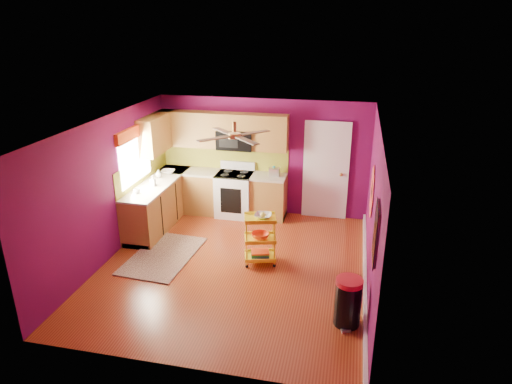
# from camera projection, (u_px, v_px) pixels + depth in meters

# --- Properties ---
(ground) EXTENTS (5.00, 5.00, 0.00)m
(ground) POSITION_uv_depth(u_px,v_px,m) (234.00, 266.00, 7.93)
(ground) COLOR maroon
(ground) RESTS_ON ground
(room_envelope) EXTENTS (4.54, 5.04, 2.52)m
(room_envelope) POSITION_uv_depth(u_px,v_px,m) (234.00, 178.00, 7.34)
(room_envelope) COLOR #610B47
(room_envelope) RESTS_ON ground
(lower_cabinets) EXTENTS (2.81, 2.31, 0.94)m
(lower_cabinets) POSITION_uv_depth(u_px,v_px,m) (194.00, 199.00, 9.70)
(lower_cabinets) COLOR brown
(lower_cabinets) RESTS_ON ground
(electric_range) EXTENTS (0.76, 0.66, 1.13)m
(electric_range) POSITION_uv_depth(u_px,v_px,m) (235.00, 194.00, 9.85)
(electric_range) COLOR white
(electric_range) RESTS_ON ground
(upper_cabinetry) EXTENTS (2.80, 2.30, 1.26)m
(upper_cabinetry) POSITION_uv_depth(u_px,v_px,m) (202.00, 133.00, 9.51)
(upper_cabinetry) COLOR brown
(upper_cabinetry) RESTS_ON ground
(left_window) EXTENTS (0.08, 1.35, 1.08)m
(left_window) POSITION_uv_depth(u_px,v_px,m) (134.00, 147.00, 8.71)
(left_window) COLOR white
(left_window) RESTS_ON ground
(panel_door) EXTENTS (0.95, 0.11, 2.15)m
(panel_door) POSITION_uv_depth(u_px,v_px,m) (326.00, 172.00, 9.54)
(panel_door) COLOR white
(panel_door) RESTS_ON ground
(right_wall_art) EXTENTS (0.04, 2.74, 1.04)m
(right_wall_art) POSITION_uv_depth(u_px,v_px,m) (373.00, 208.00, 6.66)
(right_wall_art) COLOR black
(right_wall_art) RESTS_ON ground
(ceiling_fan) EXTENTS (1.01, 1.01, 0.26)m
(ceiling_fan) POSITION_uv_depth(u_px,v_px,m) (235.00, 135.00, 7.29)
(ceiling_fan) COLOR #BF8C3F
(ceiling_fan) RESTS_ON ground
(shag_rug) EXTENTS (1.15, 1.76, 0.02)m
(shag_rug) POSITION_uv_depth(u_px,v_px,m) (163.00, 256.00, 8.26)
(shag_rug) COLOR black
(shag_rug) RESTS_ON ground
(rolling_cart) EXTENTS (0.62, 0.52, 0.97)m
(rolling_cart) POSITION_uv_depth(u_px,v_px,m) (261.00, 237.00, 7.87)
(rolling_cart) COLOR yellow
(rolling_cart) RESTS_ON ground
(trash_can) EXTENTS (0.49, 0.49, 0.72)m
(trash_can) POSITION_uv_depth(u_px,v_px,m) (348.00, 302.00, 6.33)
(trash_can) COLOR black
(trash_can) RESTS_ON ground
(teal_kettle) EXTENTS (0.18, 0.18, 0.21)m
(teal_kettle) POSITION_uv_depth(u_px,v_px,m) (274.00, 172.00, 9.56)
(teal_kettle) COLOR teal
(teal_kettle) RESTS_ON lower_cabinets
(toaster) EXTENTS (0.22, 0.15, 0.18)m
(toaster) POSITION_uv_depth(u_px,v_px,m) (274.00, 172.00, 9.52)
(toaster) COLOR beige
(toaster) RESTS_ON lower_cabinets
(soap_bottle_a) EXTENTS (0.10, 0.10, 0.21)m
(soap_bottle_a) POSITION_uv_depth(u_px,v_px,m) (153.00, 181.00, 8.95)
(soap_bottle_a) COLOR #EA3F72
(soap_bottle_a) RESTS_ON lower_cabinets
(soap_bottle_b) EXTENTS (0.13, 0.13, 0.17)m
(soap_bottle_b) POSITION_uv_depth(u_px,v_px,m) (159.00, 174.00, 9.43)
(soap_bottle_b) COLOR white
(soap_bottle_b) RESTS_ON lower_cabinets
(counter_dish) EXTENTS (0.28, 0.28, 0.07)m
(counter_dish) POSITION_uv_depth(u_px,v_px,m) (168.00, 172.00, 9.70)
(counter_dish) COLOR white
(counter_dish) RESTS_ON lower_cabinets
(counter_cup) EXTENTS (0.12, 0.12, 0.10)m
(counter_cup) POSITION_uv_depth(u_px,v_px,m) (137.00, 191.00, 8.58)
(counter_cup) COLOR white
(counter_cup) RESTS_ON lower_cabinets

